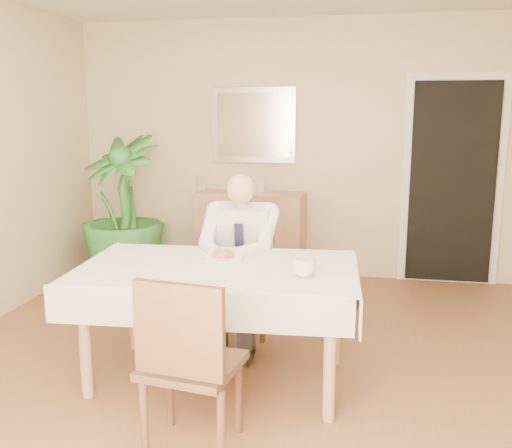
% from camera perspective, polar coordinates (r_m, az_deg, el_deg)
% --- Properties ---
extents(room, '(5.00, 5.02, 2.60)m').
position_cam_1_polar(room, '(3.41, -1.08, 4.65)').
color(room, brown).
rests_on(room, ground).
extents(doorway, '(0.96, 0.07, 2.10)m').
position_cam_1_polar(doorway, '(5.88, 19.00, 3.88)').
color(doorway, white).
rests_on(doorway, ground).
extents(mirror, '(0.86, 0.04, 0.76)m').
position_cam_1_polar(mirror, '(5.89, -0.27, 9.86)').
color(mirror, silver).
rests_on(mirror, room).
extents(dining_table, '(1.77, 1.11, 0.75)m').
position_cam_1_polar(dining_table, '(3.56, -3.84, -5.51)').
color(dining_table, '#A17958').
rests_on(dining_table, ground).
extents(chair_far, '(0.42, 0.42, 0.85)m').
position_cam_1_polar(chair_far, '(4.43, -0.99, -4.68)').
color(chair_far, '#3A2013').
rests_on(chair_far, ground).
extents(chair_near, '(0.50, 0.50, 0.94)m').
position_cam_1_polar(chair_near, '(2.82, -6.89, -13.17)').
color(chair_near, '#3A2013').
rests_on(chair_near, ground).
extents(seated_man, '(0.48, 0.72, 1.24)m').
position_cam_1_polar(seated_man, '(4.11, -1.79, -2.86)').
color(seated_man, white).
rests_on(seated_man, ground).
extents(plate, '(0.26, 0.26, 0.02)m').
position_cam_1_polar(plate, '(3.70, -3.34, -3.35)').
color(plate, white).
rests_on(plate, dining_table).
extents(food, '(0.14, 0.14, 0.06)m').
position_cam_1_polar(food, '(3.69, -3.34, -3.02)').
color(food, brown).
rests_on(food, dining_table).
extents(knife, '(0.01, 0.13, 0.01)m').
position_cam_1_polar(knife, '(3.63, -2.95, -3.35)').
color(knife, silver).
rests_on(knife, dining_table).
extents(fork, '(0.01, 0.13, 0.01)m').
position_cam_1_polar(fork, '(3.65, -4.18, -3.29)').
color(fork, silver).
rests_on(fork, dining_table).
extents(coffee_mug, '(0.15, 0.15, 0.11)m').
position_cam_1_polar(coffee_mug, '(3.30, 4.80, -4.34)').
color(coffee_mug, white).
rests_on(coffee_mug, dining_table).
extents(sideboard, '(1.12, 0.46, 0.88)m').
position_cam_1_polar(sideboard, '(5.88, -0.53, -1.06)').
color(sideboard, '#A17958').
rests_on(sideboard, ground).
extents(photo_frame_left, '(0.10, 0.02, 0.14)m').
position_cam_1_polar(photo_frame_left, '(5.97, -5.49, 4.03)').
color(photo_frame_left, silver).
rests_on(photo_frame_left, sideboard).
extents(photo_frame_center, '(0.10, 0.02, 0.14)m').
position_cam_1_polar(photo_frame_center, '(5.86, -2.38, 3.94)').
color(photo_frame_center, silver).
rests_on(photo_frame_center, sideboard).
extents(photo_frame_right, '(0.10, 0.02, 0.14)m').
position_cam_1_polar(photo_frame_right, '(5.82, 0.35, 3.89)').
color(photo_frame_right, silver).
rests_on(photo_frame_right, sideboard).
extents(potted_palm, '(1.08, 1.08, 1.46)m').
position_cam_1_polar(potted_palm, '(5.81, -13.23, 1.43)').
color(potted_palm, '#235C21').
rests_on(potted_palm, ground).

